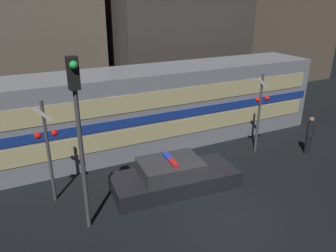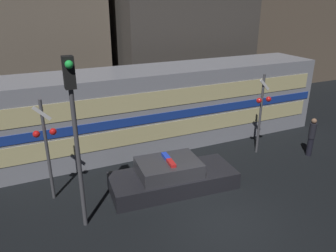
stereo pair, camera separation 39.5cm
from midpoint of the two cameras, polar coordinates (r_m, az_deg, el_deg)
The scene contains 10 objects.
ground_plane at distance 11.54m, azimuth 10.58°, elevation -15.97°, with size 120.00×120.00×0.00m, color black.
train at distance 16.33m, azimuth -0.01°, elevation 3.47°, with size 16.60×2.88×3.84m.
police_car at distance 12.80m, azimuth 1.60°, elevation -8.88°, with size 4.98×2.30×1.32m.
pedestrian at distance 16.65m, azimuth 24.33°, elevation -1.71°, with size 0.31×0.31×1.84m.
crossing_signal_near at distance 15.65m, azimuth 16.69°, elevation 2.91°, with size 0.78×0.31×3.80m.
crossing_signal_far at distance 12.04m, azimuth -19.55°, elevation -2.95°, with size 0.78×0.31×3.81m.
traffic_light_corner at distance 9.71m, azimuth -14.94°, elevation 1.47°, with size 0.30×0.46×5.49m.
building_left at distance 22.08m, azimuth -19.69°, elevation 13.80°, with size 6.72×4.56×8.98m.
building_center at distance 23.12m, azimuth 2.43°, elevation 16.05°, with size 8.78×5.82×9.62m.
building_right at distance 31.28m, azimuth 19.44°, elevation 15.03°, with size 10.27×4.80×8.24m.
Camera 2 is at (-5.42, -7.43, 6.92)m, focal length 35.00 mm.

